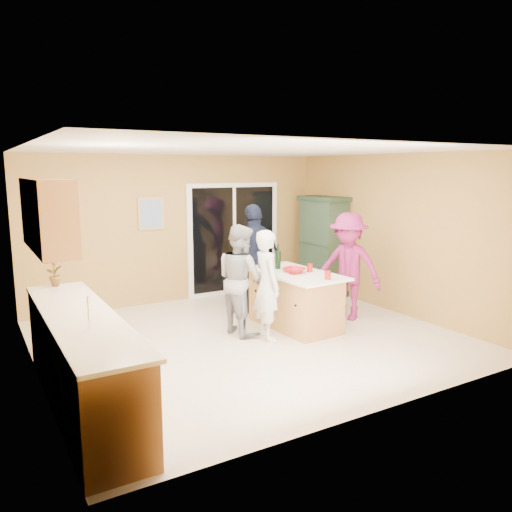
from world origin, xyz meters
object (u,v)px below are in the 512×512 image
woman_white (267,285)px  woman_navy (255,258)px  kitchen_island (295,301)px  woman_grey (241,279)px  woman_magenta (348,266)px  green_hutch (323,247)px

woman_white → woman_navy: (0.54, 1.27, 0.13)m
kitchen_island → woman_grey: size_ratio=1.04×
woman_grey → woman_magenta: 1.80m
woman_grey → woman_magenta: size_ratio=0.94×
kitchen_island → woman_grey: bearing=165.4°
kitchen_island → green_hutch: (1.65, 1.45, 0.51)m
kitchen_island → woman_magenta: bearing=-7.5°
woman_grey → woman_magenta: bearing=-103.8°
woman_navy → woman_grey: bearing=41.6°
kitchen_island → woman_white: (-0.63, -0.23, 0.37)m
green_hutch → woman_grey: 2.79m
green_hutch → woman_grey: (-2.48, -1.28, -0.11)m
green_hutch → woman_navy: size_ratio=1.03×
green_hutch → woman_white: green_hutch is taller
woman_grey → green_hutch: bearing=-68.6°
green_hutch → woman_white: bearing=-143.6°
kitchen_island → woman_navy: bearing=92.1°
woman_magenta → woman_grey: bearing=-124.9°
woman_white → woman_grey: size_ratio=0.97×
kitchen_island → woman_navy: woman_navy is taller
woman_navy → woman_magenta: woman_navy is taller
woman_magenta → woman_navy: bearing=-163.8°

